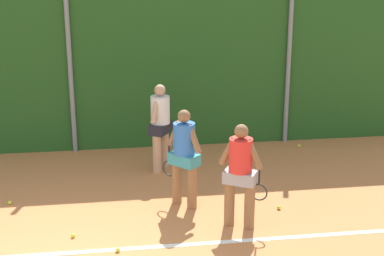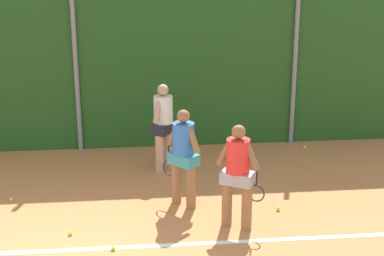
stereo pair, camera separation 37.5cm
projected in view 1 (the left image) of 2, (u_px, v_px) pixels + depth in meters
ground_plane at (63, 233)px, 8.94m from camera, size 25.01×25.01×0.00m
hedge_fence_backdrop at (71, 74)px, 12.17m from camera, size 16.26×0.25×3.34m
fence_post_center at (70, 70)px, 11.97m from camera, size 0.10×0.10×3.60m
fence_post_right at (289, 64)px, 12.60m from camera, size 0.10×0.10×3.60m
court_baseline_paint at (60, 253)px, 8.35m from camera, size 11.88×0.10×0.01m
player_foreground_near at (241, 171)px, 8.88m from camera, size 0.73×0.50×1.69m
player_midcourt at (184, 153)px, 9.63m from camera, size 0.62×0.57×1.70m
player_backcourt_far at (160, 122)px, 11.22m from camera, size 0.52×0.63×1.73m
tennis_ball_0 at (279, 207)px, 9.75m from camera, size 0.07×0.07×0.07m
tennis_ball_1 at (299, 146)px, 12.75m from camera, size 0.07×0.07×0.07m
tennis_ball_2 at (118, 250)px, 8.39m from camera, size 0.07×0.07×0.07m
tennis_ball_3 at (240, 157)px, 12.05m from camera, size 0.07×0.07×0.07m
tennis_ball_4 at (10, 203)px, 9.93m from camera, size 0.07×0.07×0.07m
tennis_ball_6 at (73, 236)px, 8.80m from camera, size 0.07×0.07×0.07m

